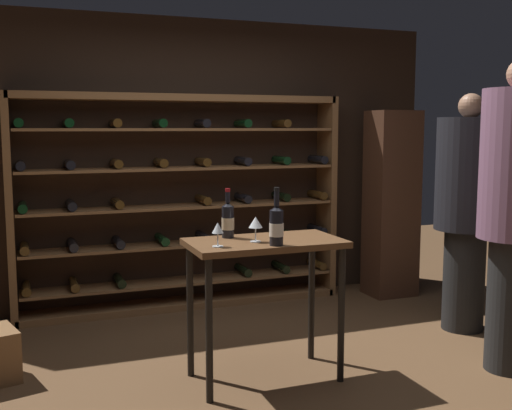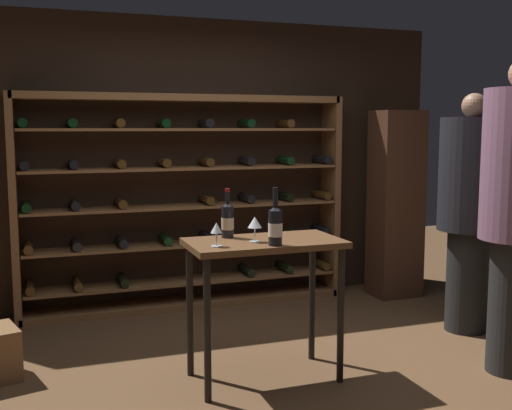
{
  "view_description": "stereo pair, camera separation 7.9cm",
  "coord_description": "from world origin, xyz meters",
  "px_view_note": "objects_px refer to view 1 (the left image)",
  "views": [
    {
      "loc": [
        -1.48,
        -3.63,
        1.63
      ],
      "look_at": [
        -0.02,
        0.2,
        1.12
      ],
      "focal_mm": 43.9,
      "sensor_mm": 36.0,
      "label": 1
    },
    {
      "loc": [
        -1.4,
        -3.66,
        1.63
      ],
      "look_at": [
        -0.02,
        0.2,
        1.12
      ],
      "focal_mm": 43.9,
      "sensor_mm": 36.0,
      "label": 2
    }
  ],
  "objects_px": {
    "wine_rack": "(182,203)",
    "wine_bottle_gold_foil": "(276,225)",
    "wine_bottle_amber_reserve": "(228,220)",
    "tasting_table": "(265,261)",
    "display_cabinet": "(391,204)",
    "wine_glass_stemmed_right": "(218,229)",
    "wine_glass_stemmed_left": "(256,223)",
    "person_guest_blue_shirt": "(467,202)"
  },
  "relations": [
    {
      "from": "tasting_table",
      "to": "wine_glass_stemmed_right",
      "type": "distance_m",
      "value": 0.44
    },
    {
      "from": "wine_bottle_gold_foil",
      "to": "wine_glass_stemmed_left",
      "type": "distance_m",
      "value": 0.17
    },
    {
      "from": "person_guest_blue_shirt",
      "to": "wine_glass_stemmed_right",
      "type": "xyz_separation_m",
      "value": [
        -2.22,
        -0.48,
        -0.02
      ]
    },
    {
      "from": "person_guest_blue_shirt",
      "to": "wine_bottle_gold_foil",
      "type": "distance_m",
      "value": 1.96
    },
    {
      "from": "person_guest_blue_shirt",
      "to": "display_cabinet",
      "type": "xyz_separation_m",
      "value": [
        0.04,
        1.13,
        -0.15
      ]
    },
    {
      "from": "wine_bottle_amber_reserve",
      "to": "wine_glass_stemmed_right",
      "type": "relative_size",
      "value": 2.18
    },
    {
      "from": "wine_glass_stemmed_right",
      "to": "wine_glass_stemmed_left",
      "type": "relative_size",
      "value": 0.92
    },
    {
      "from": "wine_bottle_amber_reserve",
      "to": "wine_glass_stemmed_left",
      "type": "xyz_separation_m",
      "value": [
        0.11,
        -0.21,
        0.0
      ]
    },
    {
      "from": "wine_rack",
      "to": "wine_glass_stemmed_left",
      "type": "bearing_deg",
      "value": -89.72
    },
    {
      "from": "wine_rack",
      "to": "wine_glass_stemmed_right",
      "type": "bearing_deg",
      "value": -97.72
    },
    {
      "from": "wine_bottle_amber_reserve",
      "to": "tasting_table",
      "type": "bearing_deg",
      "value": -40.93
    },
    {
      "from": "display_cabinet",
      "to": "wine_bottle_amber_reserve",
      "type": "relative_size",
      "value": 5.56
    },
    {
      "from": "tasting_table",
      "to": "wine_bottle_gold_foil",
      "type": "height_order",
      "value": "wine_bottle_gold_foil"
    },
    {
      "from": "wine_glass_stemmed_right",
      "to": "wine_glass_stemmed_left",
      "type": "distance_m",
      "value": 0.28
    },
    {
      "from": "wine_rack",
      "to": "wine_bottle_amber_reserve",
      "type": "distance_m",
      "value": 1.64
    },
    {
      "from": "tasting_table",
      "to": "display_cabinet",
      "type": "distance_m",
      "value": 2.43
    },
    {
      "from": "wine_rack",
      "to": "person_guest_blue_shirt",
      "type": "distance_m",
      "value": 2.43
    },
    {
      "from": "display_cabinet",
      "to": "person_guest_blue_shirt",
      "type": "bearing_deg",
      "value": -91.83
    },
    {
      "from": "tasting_table",
      "to": "wine_bottle_amber_reserve",
      "type": "relative_size",
      "value": 3.05
    },
    {
      "from": "wine_glass_stemmed_left",
      "to": "person_guest_blue_shirt",
      "type": "bearing_deg",
      "value": 11.85
    },
    {
      "from": "wine_rack",
      "to": "wine_bottle_gold_foil",
      "type": "distance_m",
      "value": 2.0
    },
    {
      "from": "display_cabinet",
      "to": "wine_bottle_gold_foil",
      "type": "bearing_deg",
      "value": -138.56
    },
    {
      "from": "person_guest_blue_shirt",
      "to": "wine_bottle_amber_reserve",
      "type": "relative_size",
      "value": 5.89
    },
    {
      "from": "tasting_table",
      "to": "wine_glass_stemmed_left",
      "type": "xyz_separation_m",
      "value": [
        -0.08,
        -0.04,
        0.25
      ]
    },
    {
      "from": "wine_rack",
      "to": "display_cabinet",
      "type": "relative_size",
      "value": 1.65
    },
    {
      "from": "wine_rack",
      "to": "wine_glass_stemmed_right",
      "type": "xyz_separation_m",
      "value": [
        -0.26,
        -1.91,
        0.07
      ]
    },
    {
      "from": "tasting_table",
      "to": "wine_glass_stemmed_left",
      "type": "height_order",
      "value": "wine_glass_stemmed_left"
    },
    {
      "from": "wine_rack",
      "to": "person_guest_blue_shirt",
      "type": "xyz_separation_m",
      "value": [
        1.96,
        -1.43,
        0.09
      ]
    },
    {
      "from": "display_cabinet",
      "to": "wine_bottle_gold_foil",
      "type": "distance_m",
      "value": 2.55
    },
    {
      "from": "wine_rack",
      "to": "tasting_table",
      "type": "distance_m",
      "value": 1.81
    },
    {
      "from": "tasting_table",
      "to": "wine_bottle_amber_reserve",
      "type": "bearing_deg",
      "value": 139.07
    },
    {
      "from": "wine_glass_stemmed_right",
      "to": "display_cabinet",
      "type": "bearing_deg",
      "value": 35.41
    },
    {
      "from": "tasting_table",
      "to": "wine_bottle_gold_foil",
      "type": "distance_m",
      "value": 0.32
    },
    {
      "from": "wine_rack",
      "to": "wine_bottle_amber_reserve",
      "type": "height_order",
      "value": "wine_rack"
    },
    {
      "from": "wine_bottle_gold_foil",
      "to": "wine_rack",
      "type": "bearing_deg",
      "value": 92.49
    },
    {
      "from": "wine_rack",
      "to": "wine_bottle_amber_reserve",
      "type": "relative_size",
      "value": 9.2
    },
    {
      "from": "person_guest_blue_shirt",
      "to": "wine_glass_stemmed_left",
      "type": "height_order",
      "value": "person_guest_blue_shirt"
    },
    {
      "from": "display_cabinet",
      "to": "wine_bottle_amber_reserve",
      "type": "height_order",
      "value": "display_cabinet"
    },
    {
      "from": "wine_rack",
      "to": "wine_bottle_gold_foil",
      "type": "relative_size",
      "value": 8.35
    },
    {
      "from": "wine_rack",
      "to": "wine_bottle_gold_foil",
      "type": "height_order",
      "value": "wine_rack"
    },
    {
      "from": "tasting_table",
      "to": "wine_glass_stemmed_right",
      "type": "xyz_separation_m",
      "value": [
        -0.35,
        -0.11,
        0.24
      ]
    },
    {
      "from": "person_guest_blue_shirt",
      "to": "wine_glass_stemmed_right",
      "type": "distance_m",
      "value": 2.27
    }
  ]
}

